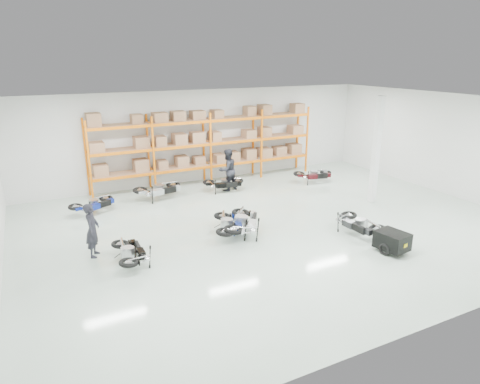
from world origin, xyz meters
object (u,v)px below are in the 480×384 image
trailer (392,241)px  moto_back_b (159,187)px  moto_touring_right (358,220)px  person_back (228,170)px  moto_black_far_left (131,249)px  moto_back_a (94,201)px  moto_back_c (224,181)px  moto_silver_left (244,218)px  moto_blue_centre (230,221)px  person_left (92,230)px  moto_back_d (314,172)px

trailer → moto_back_b: moto_back_b is taller
moto_touring_right → person_back: person_back is taller
moto_back_b → moto_black_far_left: bearing=149.7°
moto_black_far_left → trailer: bearing=161.5°
moto_touring_right → moto_back_a: size_ratio=1.06×
moto_back_c → person_back: person_back is taller
moto_silver_left → moto_back_b: (-1.53, 5.19, -0.03)m
moto_blue_centre → trailer: size_ratio=1.10×
moto_back_b → person_back: person_back is taller
moto_blue_centre → person_back: size_ratio=0.92×
moto_black_far_left → moto_touring_right: moto_touring_right is taller
moto_black_far_left → person_back: 8.03m
moto_touring_right → trailer: moto_touring_right is taller
trailer → person_back: 8.65m
person_left → moto_back_d: bearing=-49.8°
trailer → person_left: 9.48m
moto_touring_right → moto_back_c: bearing=106.8°
person_left → person_back: 8.02m
moto_black_far_left → moto_back_b: moto_back_b is taller
moto_back_a → person_back: (6.10, 0.42, 0.48)m
moto_silver_left → moto_blue_centre: bearing=21.1°
moto_blue_centre → moto_touring_right: (4.07, -1.94, -0.02)m
moto_back_a → moto_back_d: 10.48m
moto_back_d → moto_back_b: bearing=98.4°
moto_back_a → moto_back_b: size_ratio=0.88×
moto_back_b → person_back: (3.25, -0.17, 0.41)m
moto_black_far_left → moto_back_d: size_ratio=0.98×
moto_back_b → moto_back_d: size_ratio=1.11×
moto_back_c → person_left: 7.79m
moto_blue_centre → person_left: 4.53m
moto_back_c → moto_back_d: size_ratio=0.97×
trailer → moto_back_c: moto_back_c is taller
moto_silver_left → moto_back_c: (1.49, 4.93, -0.10)m
moto_back_c → person_back: bearing=-52.7°
moto_black_far_left → moto_back_a: bearing=-84.4°
moto_back_b → person_left: person_left is taller
moto_black_far_left → moto_back_b: size_ratio=0.89×
moto_black_far_left → person_left: bearing=-49.0°
moto_black_far_left → trailer: size_ratio=1.01×
moto_back_a → moto_touring_right: bearing=-152.9°
moto_silver_left → moto_back_a: moto_silver_left is taller
moto_black_far_left → moto_back_c: 7.78m
moto_blue_centre → trailer: bearing=160.0°
moto_back_b → person_back: 3.28m
trailer → person_back: bearing=93.0°
moto_blue_centre → moto_touring_right: moto_blue_centre is taller
moto_blue_centre → moto_back_a: 5.93m
person_left → moto_back_c: bearing=-34.3°
trailer → moto_back_a: bearing=125.4°
moto_blue_centre → moto_back_b: bearing=-57.5°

